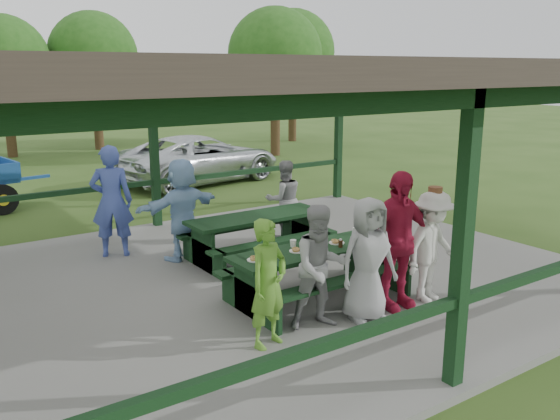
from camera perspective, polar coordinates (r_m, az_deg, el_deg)
ground at (r=9.26m, az=-2.32°, el=-7.07°), size 90.00×90.00×0.00m
concrete_slab at (r=9.24m, az=-2.32°, el=-6.78°), size 10.00×8.00×0.10m
pavilion_structure at (r=8.66m, az=-2.53°, el=12.93°), size 10.60×8.60×3.24m
picnic_table_near at (r=8.28m, az=3.66°, el=-5.40°), size 2.58×1.39×0.75m
picnic_table_far at (r=9.99m, az=-2.27°, el=-2.09°), size 2.38×1.39×0.75m
table_setting at (r=8.22m, az=3.60°, el=-3.29°), size 2.40×0.45×0.10m
contestant_green at (r=6.83m, az=-1.14°, el=-7.07°), size 0.63×0.50×1.52m
contestant_grey_left at (r=7.30m, az=3.97°, el=-5.52°), size 0.89×0.77×1.56m
contestant_grey_mid at (r=7.57m, az=8.46°, el=-4.74°), size 0.86×0.64×1.61m
contestant_red at (r=7.97m, az=11.20°, el=-2.91°), size 1.14×0.56×1.87m
contestant_white_fedora at (r=8.37m, az=14.40°, el=-3.39°), size 1.07×0.71×1.61m
spectator_lblue at (r=10.03m, az=-9.38°, el=0.10°), size 1.66×0.81×1.72m
spectator_blue at (r=10.41m, az=-15.89°, el=0.82°), size 0.82×0.69×1.92m
spectator_grey at (r=11.14m, az=0.39°, el=1.03°), size 0.84×0.73×1.48m
pickup_truck at (r=17.34m, az=-7.72°, el=4.91°), size 5.26×3.11×1.37m
tree_left at (r=24.15m, az=-25.13°, el=12.85°), size 3.29×3.29×5.14m
tree_mid at (r=25.21m, az=-17.53°, el=13.90°), size 3.47×3.47×5.43m
tree_right at (r=22.44m, az=-0.47°, el=14.63°), size 3.48×3.48×5.43m
tree_far_right at (r=26.93m, az=1.23°, el=14.94°), size 3.69×3.69×5.77m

